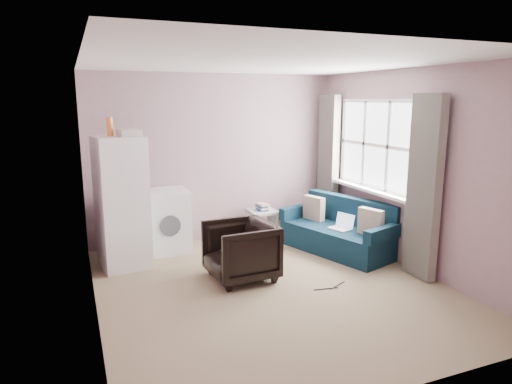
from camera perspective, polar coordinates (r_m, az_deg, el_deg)
room at (r=5.01m, az=2.24°, el=1.56°), size 3.84×4.24×2.54m
armchair at (r=5.47m, az=-1.95°, el=-7.01°), size 0.74×0.78×0.77m
fridge at (r=5.99m, az=-16.42°, el=-1.18°), size 0.66×0.65×1.91m
washing_machine at (r=6.57m, az=-11.27°, el=-3.37°), size 0.62×0.64×0.88m
side_table at (r=7.03m, az=0.76°, el=-3.80°), size 0.41×0.41×0.56m
sofa at (r=6.60m, az=10.49°, el=-4.95°), size 1.22×1.80×0.74m
window_dressing at (r=6.52m, az=13.93°, el=2.23°), size 0.17×2.62×2.18m
floor_cables at (r=5.41m, az=9.46°, el=-11.64°), size 0.46×0.14×0.01m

